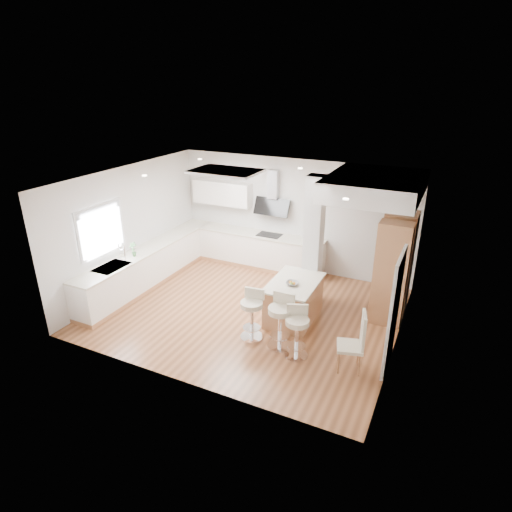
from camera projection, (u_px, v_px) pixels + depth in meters
The scene contains 18 objects.
ground at pixel (248, 310), 9.05m from camera, with size 6.00×6.00×0.00m, color #995D38.
ceiling at pixel (248, 310), 9.05m from camera, with size 6.00×5.00×0.02m, color white.
wall_back at pixel (293, 215), 10.59m from camera, with size 6.00×0.04×2.80m, color beige.
wall_left at pixel (130, 228), 9.71m from camera, with size 0.04×5.00×2.80m, color beige.
wall_right at pixel (404, 277), 7.31m from camera, with size 0.04×5.00×2.80m, color beige.
skylight at pixel (226, 172), 8.79m from camera, with size 4.10×2.10×0.06m.
window_left at pixel (100, 228), 8.83m from camera, with size 0.06×1.28×1.07m.
doorway_right at pixel (394, 314), 6.98m from camera, with size 0.05×1.00×2.10m.
counter_left at pixel (151, 264), 10.14m from camera, with size 0.63×4.50×1.35m.
counter_back at pixel (255, 240), 11.00m from camera, with size 3.62×0.63×2.50m.
pillar at pixel (313, 242), 8.88m from camera, with size 0.35×0.35×2.80m.
soffit at pixel (375, 186), 8.37m from camera, with size 1.78×2.20×0.40m.
oven_column at pixel (394, 266), 8.60m from camera, with size 0.63×1.21×2.10m.
peninsula at pixel (294, 300), 8.60m from camera, with size 0.92×1.38×0.90m.
bar_stool_a at pixel (252, 312), 7.93m from camera, with size 0.48×0.48×0.97m.
bar_stool_b at pixel (281, 318), 7.64m from camera, with size 0.47×0.47×1.03m.
bar_stool_c at pixel (297, 329), 7.39m from camera, with size 0.56×0.56×0.96m.
dining_chair at pixel (356, 340), 7.02m from camera, with size 0.52×0.52×1.08m.
Camera 1 is at (3.57, -7.05, 4.57)m, focal length 30.00 mm.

